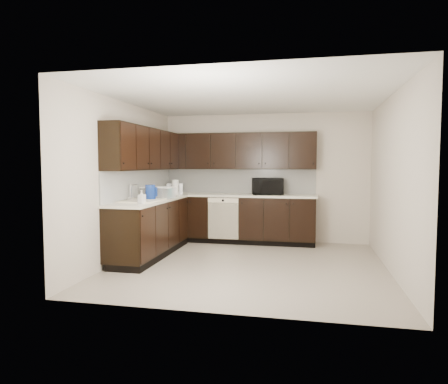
# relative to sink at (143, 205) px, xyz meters

# --- Properties ---
(floor) EXTENTS (4.00, 4.00, 0.00)m
(floor) POSITION_rel_sink_xyz_m (1.68, 0.01, -0.88)
(floor) COLOR #A29686
(floor) RESTS_ON ground
(ceiling) EXTENTS (4.00, 4.00, 0.00)m
(ceiling) POSITION_rel_sink_xyz_m (1.68, 0.01, 1.62)
(ceiling) COLOR white
(ceiling) RESTS_ON wall_back
(wall_back) EXTENTS (4.00, 0.02, 2.50)m
(wall_back) POSITION_rel_sink_xyz_m (1.68, 2.01, 0.37)
(wall_back) COLOR beige
(wall_back) RESTS_ON floor
(wall_left) EXTENTS (0.02, 4.00, 2.50)m
(wall_left) POSITION_rel_sink_xyz_m (-0.32, 0.01, 0.37)
(wall_left) COLOR beige
(wall_left) RESTS_ON floor
(wall_right) EXTENTS (0.02, 4.00, 2.50)m
(wall_right) POSITION_rel_sink_xyz_m (3.68, 0.01, 0.37)
(wall_right) COLOR beige
(wall_right) RESTS_ON floor
(wall_front) EXTENTS (4.00, 0.02, 2.50)m
(wall_front) POSITION_rel_sink_xyz_m (1.68, -1.99, 0.37)
(wall_front) COLOR beige
(wall_front) RESTS_ON floor
(lower_cabinets) EXTENTS (3.00, 2.80, 0.90)m
(lower_cabinets) POSITION_rel_sink_xyz_m (0.67, 1.12, -0.47)
(lower_cabinets) COLOR black
(lower_cabinets) RESTS_ON floor
(countertop) EXTENTS (3.03, 2.83, 0.04)m
(countertop) POSITION_rel_sink_xyz_m (0.67, 1.12, 0.04)
(countertop) COLOR silver
(countertop) RESTS_ON lower_cabinets
(backsplash) EXTENTS (3.00, 2.80, 0.48)m
(backsplash) POSITION_rel_sink_xyz_m (0.46, 1.33, 0.30)
(backsplash) COLOR white
(backsplash) RESTS_ON countertop
(upper_cabinets) EXTENTS (3.00, 2.80, 0.70)m
(upper_cabinets) POSITION_rel_sink_xyz_m (0.58, 1.22, 0.89)
(upper_cabinets) COLOR black
(upper_cabinets) RESTS_ON wall_back
(dishwasher) EXTENTS (0.58, 0.04, 0.78)m
(dishwasher) POSITION_rel_sink_xyz_m (0.98, 1.42, -0.33)
(dishwasher) COLOR #FBEECD
(dishwasher) RESTS_ON lower_cabinets
(sink) EXTENTS (0.54, 0.82, 0.42)m
(sink) POSITION_rel_sink_xyz_m (0.00, 0.00, 0.00)
(sink) COLOR #FBEECD
(sink) RESTS_ON countertop
(microwave) EXTENTS (0.64, 0.49, 0.32)m
(microwave) POSITION_rel_sink_xyz_m (1.78, 1.70, 0.22)
(microwave) COLOR black
(microwave) RESTS_ON countertop
(soap_bottle_a) EXTENTS (0.11, 0.11, 0.20)m
(soap_bottle_a) POSITION_rel_sink_xyz_m (0.14, -0.38, 0.16)
(soap_bottle_a) COLOR gray
(soap_bottle_a) RESTS_ON countertop
(soap_bottle_b) EXTENTS (0.11, 0.11, 0.22)m
(soap_bottle_b) POSITION_rel_sink_xyz_m (-0.19, 0.85, 0.17)
(soap_bottle_b) COLOR gray
(soap_bottle_b) RESTS_ON countertop
(toaster_oven) EXTENTS (0.36, 0.31, 0.20)m
(toaster_oven) POSITION_rel_sink_xyz_m (-0.07, 1.72, 0.16)
(toaster_oven) COLOR #B6B5B8
(toaster_oven) RESTS_ON countertop
(storage_bin) EXTENTS (0.58, 0.50, 0.19)m
(storage_bin) POSITION_rel_sink_xyz_m (0.06, 0.47, 0.15)
(storage_bin) COLOR white
(storage_bin) RESTS_ON countertop
(blue_pitcher) EXTENTS (0.20, 0.20, 0.25)m
(blue_pitcher) POSITION_rel_sink_xyz_m (0.06, 0.14, 0.18)
(blue_pitcher) COLOR #11339C
(blue_pitcher) RESTS_ON countertop
(teal_tumbler) EXTENTS (0.10, 0.10, 0.18)m
(teal_tumbler) POSITION_rel_sink_xyz_m (0.14, 0.84, 0.15)
(teal_tumbler) COLOR #0C878B
(teal_tumbler) RESTS_ON countertop
(paper_towel_roll) EXTENTS (0.17, 0.17, 0.28)m
(paper_towel_roll) POSITION_rel_sink_xyz_m (0.06, 1.36, 0.20)
(paper_towel_roll) COLOR white
(paper_towel_roll) RESTS_ON countertop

